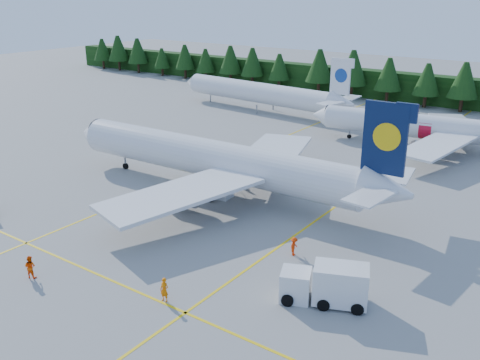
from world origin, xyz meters
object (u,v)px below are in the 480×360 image
Objects in this scene: airliner_navy at (206,158)px; service_truck at (324,284)px; airliner_red at (423,127)px; airstairs at (217,189)px.

service_truck is at bearing -32.83° from airliner_navy.
airliner_navy is 36.38m from airliner_red.
airliner_red is 47.66m from service_truck.
airliner_red is 36.39m from airstairs.
airstairs is at bearing -22.76° from airliner_navy.
airstairs is (2.29, -0.90, -3.17)m from airliner_navy.
airliner_navy is at bearing 150.93° from airstairs.
airliner_red is at bearing 63.75° from airliner_navy.
airstairs is at bearing 124.90° from service_truck.
airliner_navy reaches higher than airliner_red.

